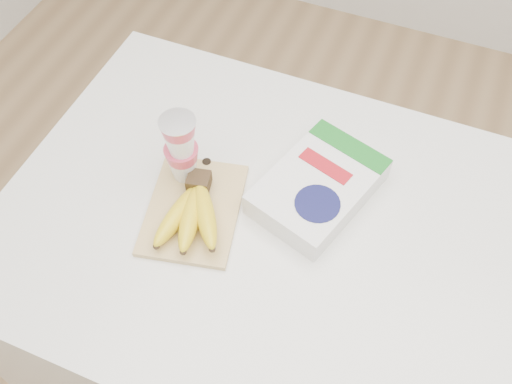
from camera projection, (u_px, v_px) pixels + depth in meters
room at (319, 101)px, 0.87m from camera, size 4.00×4.00×4.00m
table at (291, 323)px, 1.57m from camera, size 1.29×0.86×0.96m
cutting_board at (194, 209)px, 1.21m from camera, size 0.24×0.29×0.01m
bananas at (192, 212)px, 1.16m from camera, size 0.15×0.21×0.07m
yogurt_stack at (181, 147)px, 1.17m from camera, size 0.08×0.08×0.18m
cereal_box at (318, 187)px, 1.21m from camera, size 0.26×0.32×0.06m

